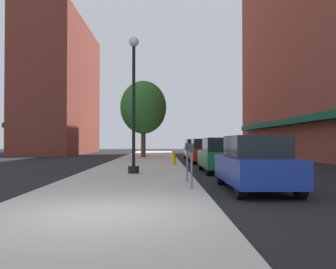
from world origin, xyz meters
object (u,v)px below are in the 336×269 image
Objects in this scene: lamppost at (134,102)px; car_silver at (196,149)px; parking_meter_far at (187,157)px; parking_meter_near at (192,160)px; car_green at (221,156)px; car_blue at (255,164)px; tree_near at (143,107)px; fire_hydrant at (174,158)px; car_red at (204,151)px.

car_silver is (4.04, 15.09, -2.39)m from lamppost.
parking_meter_near is at bearing -90.00° from parking_meter_far.
car_blue is at bearing -88.86° from car_green.
parking_meter_near is 21.71m from tree_near.
fire_hydrant is at bearing -103.99° from car_silver.
parking_meter_far reaches higher than fire_hydrant.
car_green is at bearing 68.95° from parking_meter_far.
car_blue is (1.95, 0.49, -0.14)m from parking_meter_near.
parking_meter_far is 2.40m from car_blue.
lamppost reaches higher than parking_meter_near.
car_red is at bearing 80.94° from parking_meter_far.
car_blue reaches higher than fire_hydrant.
lamppost is 5.01m from car_green.
parking_meter_far is (2.09, -3.33, -2.25)m from lamppost.
lamppost reaches higher than car_silver.
car_silver is at bearing 88.53° from car_red.
tree_near is at bearing 108.51° from car_green.
car_red is at bearing 65.63° from lamppost.
car_red is at bearing 91.14° from car_green.
car_blue is at bearing -91.47° from car_red.
fire_hydrant is at bearing 120.43° from car_green.
lamppost is 4.50× the size of parking_meter_near.
tree_near reaches higher than car_green.
tree_near reaches higher than fire_hydrant.
car_green is (1.95, 5.07, -0.14)m from parking_meter_far.
fire_hydrant is 0.12× the size of tree_near.
car_green is 7.17m from car_red.
parking_meter_near is 0.30× the size of car_red.
car_green reaches higher than fire_hydrant.
parking_meter_far is 0.30× the size of car_blue.
parking_meter_near is 7.22m from car_green.
car_red reaches higher than parking_meter_near.
car_silver is at bearing 91.46° from car_blue.
car_green is at bearing -91.47° from car_red.
tree_near reaches higher than parking_meter_near.
car_blue is (2.15, -10.29, 0.29)m from fire_hydrant.
lamppost is 16.13m from tree_near.
fire_hydrant is 10.78m from parking_meter_near.
tree_near is at bearing 166.37° from car_silver.
tree_near reaches higher than car_blue.
parking_meter_far is 18.52m from car_silver.
parking_meter_far is at bearing 90.00° from parking_meter_near.
car_blue is at bearing -35.53° from parking_meter_far.
parking_meter_far is 0.30× the size of car_red.
parking_meter_far is 12.39m from car_red.
tree_near is (-0.45, 16.08, 1.24)m from lamppost.
parking_meter_far is at bearing -109.91° from car_green.
car_green reaches higher than parking_meter_near.
parking_meter_near is (2.09, -5.20, -2.25)m from lamppost.
car_blue is 6.46m from car_green.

